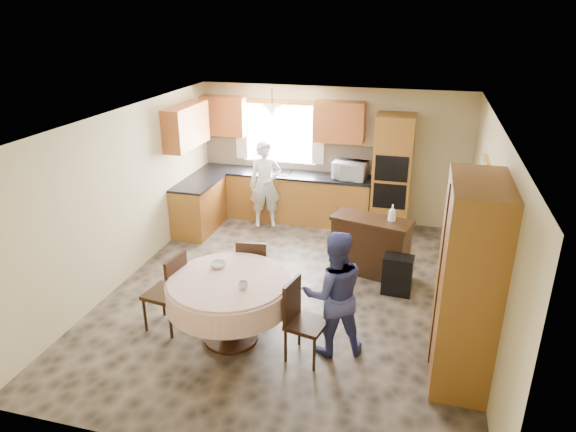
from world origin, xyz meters
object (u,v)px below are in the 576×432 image
(person_sink, at_px, (265,184))
(chair_left, at_px, (170,289))
(person_dining, at_px, (334,294))
(sideboard, at_px, (370,248))
(chair_back, at_px, (253,269))
(oven_tower, at_px, (392,174))
(chair_right, at_px, (301,316))
(dining_table, at_px, (229,293))
(cupboard, at_px, (468,283))

(person_sink, bearing_deg, chair_left, -113.58)
(person_dining, bearing_deg, person_sink, -83.18)
(sideboard, relative_size, chair_back, 1.21)
(oven_tower, height_order, chair_back, oven_tower)
(chair_left, distance_m, chair_right, 1.70)
(dining_table, height_order, chair_left, chair_left)
(chair_left, bearing_deg, person_sink, -174.39)
(oven_tower, bearing_deg, person_sink, -170.10)
(chair_back, distance_m, chair_right, 1.29)
(sideboard, distance_m, chair_left, 3.09)
(oven_tower, distance_m, person_dining, 3.86)
(sideboard, xyz_separation_m, chair_left, (-2.24, -2.13, 0.15))
(chair_left, bearing_deg, sideboard, 141.65)
(chair_right, bearing_deg, chair_back, 55.43)
(chair_right, bearing_deg, oven_tower, 2.63)
(chair_right, xyz_separation_m, person_sink, (-1.55, 3.65, 0.27))
(chair_left, height_order, person_dining, person_dining)
(sideboard, bearing_deg, cupboard, -45.25)
(sideboard, relative_size, person_dining, 0.77)
(cupboard, xyz_separation_m, dining_table, (-2.65, -0.09, -0.46))
(cupboard, bearing_deg, chair_left, -179.22)
(cupboard, distance_m, person_dining, 1.46)
(person_sink, distance_m, person_dining, 3.93)
(cupboard, height_order, dining_table, cupboard)
(dining_table, bearing_deg, chair_back, 89.45)
(dining_table, distance_m, chair_right, 0.91)
(cupboard, distance_m, chair_left, 3.50)
(chair_left, relative_size, person_sink, 0.64)
(oven_tower, distance_m, dining_table, 4.28)
(chair_right, bearing_deg, sideboard, -1.16)
(oven_tower, xyz_separation_m, person_dining, (-0.35, -3.83, -0.29))
(cupboard, bearing_deg, chair_back, 163.80)
(dining_table, relative_size, person_dining, 0.97)
(oven_tower, bearing_deg, sideboard, -94.73)
(oven_tower, xyz_separation_m, cupboard, (1.07, -3.86, 0.06))
(chair_back, xyz_separation_m, person_dining, (1.22, -0.74, 0.23))
(dining_table, bearing_deg, oven_tower, 68.20)
(oven_tower, distance_m, chair_right, 4.13)
(oven_tower, relative_size, person_sink, 1.32)
(chair_right, relative_size, person_dining, 0.63)
(chair_back, relative_size, person_sink, 0.61)
(dining_table, xyz_separation_m, chair_left, (-0.80, 0.05, -0.09))
(sideboard, relative_size, chair_left, 1.14)
(chair_right, distance_m, person_sink, 3.97)
(chair_right, bearing_deg, person_dining, -46.78)
(chair_right, height_order, person_sink, person_sink)
(cupboard, relative_size, chair_right, 2.32)
(cupboard, relative_size, person_sink, 1.40)
(cupboard, xyz_separation_m, person_dining, (-1.42, 0.03, -0.36))
(oven_tower, distance_m, chair_left, 4.60)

